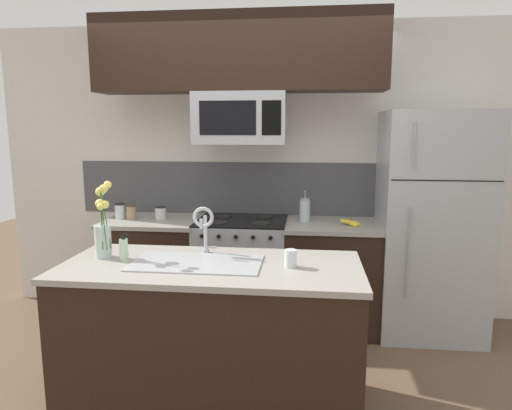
{
  "coord_description": "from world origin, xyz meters",
  "views": [
    {
      "loc": [
        0.56,
        -2.88,
        1.69
      ],
      "look_at": [
        0.2,
        0.27,
        1.16
      ],
      "focal_mm": 32.0,
      "sensor_mm": 36.0,
      "label": 1
    }
  ],
  "objects_px": {
    "dish_soap_bottle": "(124,249)",
    "storage_jar_short": "(161,213)",
    "french_press": "(305,210)",
    "flower_vase": "(103,233)",
    "sink_faucet": "(204,223)",
    "drinking_glass": "(290,258)",
    "storage_jar_tall": "(120,211)",
    "banana_bunch": "(351,223)",
    "microwave": "(241,118)",
    "refrigerator": "(430,224)",
    "stove_range": "(242,272)",
    "storage_jar_medium": "(131,212)"
  },
  "relations": [
    {
      "from": "french_press",
      "to": "sink_faucet",
      "type": "relative_size",
      "value": 0.87
    },
    {
      "from": "storage_jar_tall",
      "to": "dish_soap_bottle",
      "type": "height_order",
      "value": "dish_soap_bottle"
    },
    {
      "from": "storage_jar_tall",
      "to": "storage_jar_short",
      "type": "height_order",
      "value": "storage_jar_tall"
    },
    {
      "from": "stove_range",
      "to": "banana_bunch",
      "type": "relative_size",
      "value": 4.86
    },
    {
      "from": "dish_soap_bottle",
      "to": "flower_vase",
      "type": "bearing_deg",
      "value": 163.96
    },
    {
      "from": "microwave",
      "to": "french_press",
      "type": "relative_size",
      "value": 2.79
    },
    {
      "from": "storage_jar_medium",
      "to": "french_press",
      "type": "distance_m",
      "value": 1.51
    },
    {
      "from": "refrigerator",
      "to": "flower_vase",
      "type": "xyz_separation_m",
      "value": [
        -2.24,
        -1.21,
        0.15
      ]
    },
    {
      "from": "storage_jar_medium",
      "to": "sink_faucet",
      "type": "distance_m",
      "value": 1.36
    },
    {
      "from": "microwave",
      "to": "drinking_glass",
      "type": "xyz_separation_m",
      "value": [
        0.47,
        -1.24,
        -0.81
      ]
    },
    {
      "from": "drinking_glass",
      "to": "banana_bunch",
      "type": "bearing_deg",
      "value": 69.56
    },
    {
      "from": "refrigerator",
      "to": "storage_jar_tall",
      "type": "distance_m",
      "value": 2.64
    },
    {
      "from": "sink_faucet",
      "to": "dish_soap_bottle",
      "type": "relative_size",
      "value": 1.85
    },
    {
      "from": "stove_range",
      "to": "drinking_glass",
      "type": "height_order",
      "value": "drinking_glass"
    },
    {
      "from": "storage_jar_tall",
      "to": "french_press",
      "type": "distance_m",
      "value": 1.61
    },
    {
      "from": "french_press",
      "to": "microwave",
      "type": "bearing_deg",
      "value": -171.37
    },
    {
      "from": "banana_bunch",
      "to": "drinking_glass",
      "type": "height_order",
      "value": "drinking_glass"
    },
    {
      "from": "microwave",
      "to": "storage_jar_tall",
      "type": "relative_size",
      "value": 5.49
    },
    {
      "from": "french_press",
      "to": "drinking_glass",
      "type": "xyz_separation_m",
      "value": [
        -0.07,
        -1.32,
        -0.05
      ]
    },
    {
      "from": "french_press",
      "to": "refrigerator",
      "type": "bearing_deg",
      "value": -2.24
    },
    {
      "from": "refrigerator",
      "to": "storage_jar_short",
      "type": "relative_size",
      "value": 16.59
    },
    {
      "from": "storage_jar_tall",
      "to": "storage_jar_medium",
      "type": "relative_size",
      "value": 1.07
    },
    {
      "from": "stove_range",
      "to": "dish_soap_bottle",
      "type": "relative_size",
      "value": 5.64
    },
    {
      "from": "french_press",
      "to": "flower_vase",
      "type": "bearing_deg",
      "value": -134.14
    },
    {
      "from": "sink_faucet",
      "to": "dish_soap_bottle",
      "type": "xyz_separation_m",
      "value": [
        -0.45,
        -0.18,
        -0.13
      ]
    },
    {
      "from": "refrigerator",
      "to": "storage_jar_short",
      "type": "height_order",
      "value": "refrigerator"
    },
    {
      "from": "refrigerator",
      "to": "french_press",
      "type": "xyz_separation_m",
      "value": [
        -1.03,
        0.04,
        0.09
      ]
    },
    {
      "from": "stove_range",
      "to": "microwave",
      "type": "relative_size",
      "value": 1.25
    },
    {
      "from": "storage_jar_medium",
      "to": "flower_vase",
      "type": "bearing_deg",
      "value": -76.06
    },
    {
      "from": "refrigerator",
      "to": "sink_faucet",
      "type": "height_order",
      "value": "refrigerator"
    },
    {
      "from": "storage_jar_tall",
      "to": "storage_jar_medium",
      "type": "xyz_separation_m",
      "value": [
        0.11,
        -0.02,
        -0.0
      ]
    },
    {
      "from": "storage_jar_tall",
      "to": "banana_bunch",
      "type": "bearing_deg",
      "value": -1.71
    },
    {
      "from": "refrigerator",
      "to": "storage_jar_medium",
      "type": "bearing_deg",
      "value": -179.02
    },
    {
      "from": "sink_faucet",
      "to": "drinking_glass",
      "type": "relative_size",
      "value": 3.01
    },
    {
      "from": "stove_range",
      "to": "storage_jar_medium",
      "type": "xyz_separation_m",
      "value": [
        -0.97,
        -0.02,
        0.51
      ]
    },
    {
      "from": "storage_jar_tall",
      "to": "banana_bunch",
      "type": "relative_size",
      "value": 0.71
    },
    {
      "from": "french_press",
      "to": "dish_soap_bottle",
      "type": "height_order",
      "value": "french_press"
    },
    {
      "from": "sink_faucet",
      "to": "drinking_glass",
      "type": "height_order",
      "value": "sink_faucet"
    },
    {
      "from": "french_press",
      "to": "sink_faucet",
      "type": "bearing_deg",
      "value": -119.14
    },
    {
      "from": "storage_jar_medium",
      "to": "french_press",
      "type": "xyz_separation_m",
      "value": [
        1.5,
        0.08,
        0.04
      ]
    },
    {
      "from": "storage_jar_tall",
      "to": "drinking_glass",
      "type": "height_order",
      "value": "storage_jar_tall"
    },
    {
      "from": "stove_range",
      "to": "drinking_glass",
      "type": "xyz_separation_m",
      "value": [
        0.47,
        -1.26,
        0.5
      ]
    },
    {
      "from": "microwave",
      "to": "storage_jar_medium",
      "type": "distance_m",
      "value": 1.26
    },
    {
      "from": "refrigerator",
      "to": "dish_soap_bottle",
      "type": "relative_size",
      "value": 11.09
    },
    {
      "from": "storage_jar_medium",
      "to": "banana_bunch",
      "type": "relative_size",
      "value": 0.66
    },
    {
      "from": "microwave",
      "to": "banana_bunch",
      "type": "relative_size",
      "value": 3.9
    },
    {
      "from": "refrigerator",
      "to": "french_press",
      "type": "height_order",
      "value": "refrigerator"
    },
    {
      "from": "banana_bunch",
      "to": "french_press",
      "type": "height_order",
      "value": "french_press"
    },
    {
      "from": "dish_soap_bottle",
      "to": "storage_jar_short",
      "type": "bearing_deg",
      "value": 98.41
    },
    {
      "from": "flower_vase",
      "to": "drinking_glass",
      "type": "bearing_deg",
      "value": -3.28
    }
  ]
}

